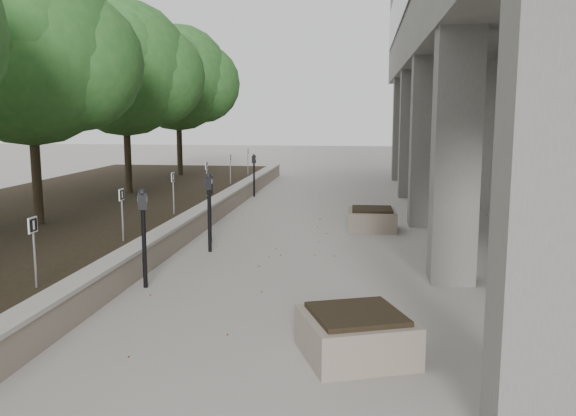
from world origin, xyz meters
The scene contains 18 objects.
retaining_wall centered at (-1.82, 9.00, 0.25)m, with size 0.39×26.00×0.50m, color gray, non-canonical shape.
planting_bed centered at (-5.50, 9.00, 0.20)m, with size 7.00×26.00×0.40m, color #2C2316.
crabapple_tree_3 centered at (-4.80, 8.00, 3.12)m, with size 4.60×4.00×5.44m, color #275F24, non-canonical shape.
crabapple_tree_4 centered at (-4.80, 13.00, 3.12)m, with size 4.60×4.00×5.44m, color #275F24, non-canonical shape.
crabapple_tree_5 centered at (-4.80, 18.00, 3.12)m, with size 4.60×4.00×5.44m, color #275F24, non-canonical shape.
parking_sign_3 centered at (-2.35, 3.50, 0.88)m, with size 0.04×0.22×0.96m, color black, non-canonical shape.
parking_sign_4 centered at (-2.35, 6.50, 0.88)m, with size 0.04×0.22×0.96m, color black, non-canonical shape.
parking_sign_5 centered at (-2.35, 9.50, 0.88)m, with size 0.04×0.22×0.96m, color black, non-canonical shape.
parking_sign_6 centered at (-2.35, 12.50, 0.88)m, with size 0.04×0.22×0.96m, color black, non-canonical shape.
parking_sign_7 centered at (-2.35, 15.50, 0.88)m, with size 0.04×0.22×0.96m, color black, non-canonical shape.
parking_sign_8 centered at (-2.35, 18.50, 0.88)m, with size 0.04×0.22×0.96m, color black, non-canonical shape.
parking_meter_2 centered at (-1.39, 5.00, 0.78)m, with size 0.15×0.11×1.56m, color black, non-canonical shape.
parking_meter_3 centered at (-1.22, 8.42, 0.64)m, with size 0.13×0.09×1.29m, color black, non-canonical shape.
parking_meter_4 centered at (-1.01, 7.54, 0.78)m, with size 0.15×0.11×1.55m, color black, non-canonical shape.
parking_meter_5 centered at (-1.55, 15.38, 0.69)m, with size 0.14×0.10×1.37m, color black, non-canonical shape.
planter_front centered at (1.93, 2.63, 0.27)m, with size 1.14×1.14×0.53m, color gray, non-canonical shape.
planter_back centered at (2.17, 10.22, 0.26)m, with size 1.10×1.10×0.51m, color gray, non-canonical shape.
berry_scatter centered at (-0.10, 5.00, 0.01)m, with size 3.30×14.10×0.02m, color maroon, non-canonical shape.
Camera 1 is at (1.99, -3.99, 2.74)m, focal length 38.38 mm.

